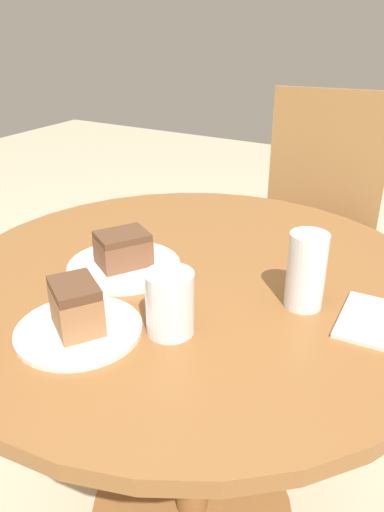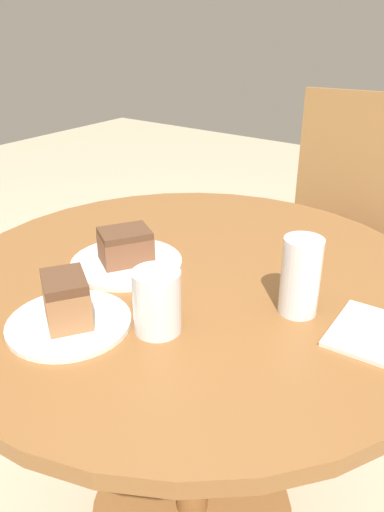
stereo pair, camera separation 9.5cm
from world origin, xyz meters
TOP-DOWN VIEW (x-y plane):
  - ground_plane at (0.00, 0.00)m, footprint 8.00×8.00m
  - table at (0.00, 0.00)m, footprint 1.02×1.02m
  - chair at (-0.01, 0.95)m, footprint 0.53×0.54m
  - plate_near at (-0.06, -0.28)m, footprint 0.21×0.21m
  - plate_far at (-0.14, -0.05)m, footprint 0.24×0.24m
  - cake_slice_near at (-0.06, -0.28)m, footprint 0.12×0.11m
  - cake_slice_far at (-0.14, -0.05)m, footprint 0.12×0.13m
  - glass_lemonade at (0.07, -0.20)m, footprint 0.08×0.08m
  - glass_water at (0.24, -0.01)m, footprint 0.07×0.07m

SIDE VIEW (x-z plane):
  - ground_plane at x=0.00m, z-range 0.00..0.00m
  - chair at x=-0.01m, z-range 0.01..0.98m
  - table at x=0.00m, z-range 0.20..0.93m
  - plate_near at x=-0.06m, z-range 0.74..0.75m
  - plate_far at x=-0.14m, z-range 0.74..0.75m
  - cake_slice_far at x=-0.14m, z-range 0.74..0.82m
  - glass_lemonade at x=0.07m, z-range 0.73..0.84m
  - cake_slice_near at x=-0.06m, z-range 0.74..0.83m
  - glass_water at x=0.24m, z-range 0.73..0.87m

